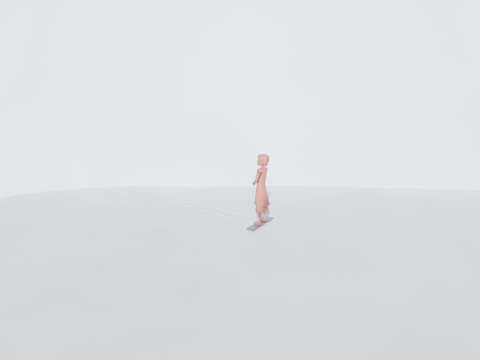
{
  "coord_description": "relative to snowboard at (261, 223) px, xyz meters",
  "views": [
    {
      "loc": [
        -7.67,
        -7.99,
        6.22
      ],
      "look_at": [
        -0.28,
        2.13,
        3.5
      ],
      "focal_mm": 32.0,
      "sensor_mm": 36.0,
      "label": 1
    }
  ],
  "objects": [
    {
      "name": "ground",
      "position": [
        0.28,
        -1.13,
        -2.41
      ],
      "size": [
        400.0,
        400.0,
        0.0
      ],
      "primitive_type": "plane",
      "color": "white",
      "rests_on": "ground"
    },
    {
      "name": "board_tracks",
      "position": [
        -0.76,
        3.67,
        0.01
      ],
      "size": [
        1.67,
        5.9,
        0.04
      ],
      "color": "silver",
      "rests_on": "ground"
    },
    {
      "name": "wind_bumps",
      "position": [
        -0.27,
        0.99,
        -2.41
      ],
      "size": [
        16.0,
        14.4,
        1.0
      ],
      "color": "white",
      "rests_on": "ground"
    },
    {
      "name": "near_ridge",
      "position": [
        1.28,
        1.87,
        -2.41
      ],
      "size": [
        36.0,
        28.0,
        4.8
      ],
      "primitive_type": "ellipsoid",
      "color": "white",
      "rests_on": "ground"
    },
    {
      "name": "snowboard",
      "position": [
        0.0,
        0.0,
        0.0
      ],
      "size": [
        1.28,
        0.78,
        0.02
      ],
      "primitive_type": "cube",
      "rotation": [
        0.0,
        0.0,
        0.44
      ],
      "color": "black",
      "rests_on": "near_ridge"
    },
    {
      "name": "snowboarder",
      "position": [
        0.0,
        0.0,
        1.01
      ],
      "size": [
        0.86,
        0.74,
        1.99
      ],
      "primitive_type": "imported",
      "rotation": [
        0.0,
        0.0,
        3.58
      ],
      "color": "maroon",
      "rests_on": "snowboard"
    },
    {
      "name": "peak_shoulder",
      "position": [
        10.28,
        18.87,
        -2.41
      ],
      "size": [
        28.0,
        24.0,
        18.0
      ],
      "primitive_type": "ellipsoid",
      "color": "white",
      "rests_on": "ground"
    },
    {
      "name": "summit_peak",
      "position": [
        22.28,
        24.87,
        -2.41
      ],
      "size": [
        60.0,
        56.0,
        56.0
      ],
      "primitive_type": "ellipsoid",
      "color": "white",
      "rests_on": "ground"
    }
  ]
}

